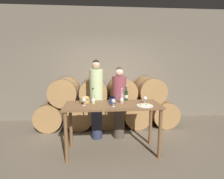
% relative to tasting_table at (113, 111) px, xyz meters
% --- Properties ---
extents(ground_plane, '(10.00, 10.00, 0.00)m').
position_rel_tasting_table_xyz_m(ground_plane, '(0.00, 0.00, -0.81)').
color(ground_plane, '#726654').
extents(stone_wall_back, '(10.00, 0.12, 3.20)m').
position_rel_tasting_table_xyz_m(stone_wall_back, '(0.00, 2.06, 0.79)').
color(stone_wall_back, '#706656').
rests_on(stone_wall_back, ground_plane).
extents(barrel_stack, '(3.65, 0.96, 1.31)m').
position_rel_tasting_table_xyz_m(barrel_stack, '(0.00, 1.46, -0.20)').
color(barrel_stack, '#A87A47').
rests_on(barrel_stack, ground_plane).
extents(tasting_table, '(1.75, 0.67, 0.95)m').
position_rel_tasting_table_xyz_m(tasting_table, '(0.00, 0.00, 0.00)').
color(tasting_table, brown).
rests_on(tasting_table, ground_plane).
extents(person_left, '(0.29, 0.29, 1.76)m').
position_rel_tasting_table_xyz_m(person_left, '(-0.30, 0.65, 0.10)').
color(person_left, '#2D334C').
rests_on(person_left, ground_plane).
extents(person_right, '(0.30, 0.30, 1.61)m').
position_rel_tasting_table_xyz_m(person_right, '(0.20, 0.65, 0.01)').
color(person_right, '#4C4238').
rests_on(person_right, ground_plane).
extents(wine_bottle_red, '(0.07, 0.07, 0.31)m').
position_rel_tasting_table_xyz_m(wine_bottle_red, '(0.30, 0.29, 0.24)').
color(wine_bottle_red, '#193819').
rests_on(wine_bottle_red, tasting_table).
extents(wine_bottle_white, '(0.07, 0.07, 0.29)m').
position_rel_tasting_table_xyz_m(wine_bottle_white, '(-0.35, 0.07, 0.23)').
color(wine_bottle_white, '#ADBC7F').
rests_on(wine_bottle_white, tasting_table).
extents(wine_bottle_rose, '(0.07, 0.07, 0.29)m').
position_rel_tasting_table_xyz_m(wine_bottle_rose, '(0.18, 0.07, 0.23)').
color(wine_bottle_rose, '#BC8E93').
rests_on(wine_bottle_rose, tasting_table).
extents(blue_crock, '(0.11, 0.11, 0.12)m').
position_rel_tasting_table_xyz_m(blue_crock, '(-0.00, 0.05, 0.20)').
color(blue_crock, navy).
rests_on(blue_crock, tasting_table).
extents(bread_basket, '(0.21, 0.21, 0.12)m').
position_rel_tasting_table_xyz_m(bread_basket, '(-0.51, 0.18, 0.18)').
color(bread_basket, '#A87F4C').
rests_on(bread_basket, tasting_table).
extents(cheese_plate, '(0.29, 0.29, 0.04)m').
position_rel_tasting_table_xyz_m(cheese_plate, '(0.55, -0.19, 0.14)').
color(cheese_plate, white).
rests_on(cheese_plate, tasting_table).
extents(wine_glass_far_left, '(0.07, 0.07, 0.13)m').
position_rel_tasting_table_xyz_m(wine_glass_far_left, '(-0.52, -0.05, 0.23)').
color(wine_glass_far_left, white).
rests_on(wine_glass_far_left, tasting_table).
extents(wine_glass_left, '(0.07, 0.07, 0.13)m').
position_rel_tasting_table_xyz_m(wine_glass_left, '(0.00, -0.17, 0.23)').
color(wine_glass_left, white).
rests_on(wine_glass_left, tasting_table).
extents(wine_glass_center, '(0.07, 0.07, 0.13)m').
position_rel_tasting_table_xyz_m(wine_glass_center, '(0.61, -0.00, 0.23)').
color(wine_glass_center, white).
rests_on(wine_glass_center, tasting_table).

